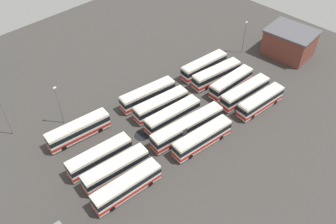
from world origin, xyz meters
TOP-DOWN VIEW (x-y plane):
  - ground_plane at (0.00, 0.00)m, footprint 113.45×113.45m
  - bus_row0_slot0 at (-17.44, -6.58)m, footprint 12.48×3.76m
  - bus_row0_slot1 at (-16.54, -2.53)m, footprint 12.27×4.09m
  - bus_row0_slot2 at (-16.82, 1.62)m, footprint 12.21×3.98m
  - bus_row0_slot4 at (-15.72, 9.74)m, footprint 12.61×4.16m
  - bus_row1_slot0 at (-0.61, -8.14)m, footprint 12.74×4.11m
  - bus_row1_slot1 at (-0.47, -4.23)m, footprint 16.07×4.74m
  - bus_row1_slot2 at (-0.18, 0.01)m, footprint 12.45×3.94m
  - bus_row1_slot3 at (0.41, 3.94)m, footprint 12.29×4.29m
  - bus_row1_slot4 at (0.67, 8.21)m, footprint 12.73×4.49m
  - bus_row2_slot0 at (15.78, -9.83)m, footprint 11.81×3.75m
  - bus_row2_slot1 at (15.86, -5.80)m, footprint 12.71×3.84m
  - bus_row2_slot2 at (16.50, -1.63)m, footprint 11.71×3.08m
  - bus_row2_slot3 at (16.56, 2.62)m, footprint 12.66×4.50m
  - bus_row2_slot4 at (17.04, 6.74)m, footprint 12.43×3.84m
  - depot_building at (37.86, -2.84)m, footprint 10.05×11.89m
  - lamp_post_near_entrance at (-15.73, 15.31)m, footprint 0.56×0.28m
  - lamp_post_mid_lot at (30.45, 5.55)m, footprint 0.56×0.28m
  - lamp_post_by_building at (-24.48, 19.69)m, footprint 0.56×0.28m
  - puddle_between_rows at (14.28, 8.85)m, footprint 3.03×3.03m
  - puddle_back_corner at (15.80, -3.69)m, footprint 3.75×3.75m
  - puddle_near_shelter at (-7.03, 1.64)m, footprint 2.94×2.94m
  - puddle_front_lane at (7.70, 9.86)m, footprint 4.39×4.39m

SIDE VIEW (x-z plane):
  - ground_plane at x=0.00m, z-range 0.00..0.00m
  - puddle_between_rows at x=14.28m, z-range 0.00..0.01m
  - puddle_back_corner at x=15.80m, z-range 0.00..0.01m
  - puddle_near_shelter at x=-7.03m, z-range 0.00..0.01m
  - puddle_front_lane at x=7.70m, z-range 0.00..0.01m
  - bus_row2_slot0 at x=15.78m, z-range 0.10..3.72m
  - bus_row2_slot2 at x=16.50m, z-range 0.10..3.72m
  - bus_row0_slot2 at x=-16.82m, z-range 0.10..3.72m
  - bus_row1_slot3 at x=0.41m, z-range 0.10..3.72m
  - bus_row0_slot1 at x=-16.54m, z-range 0.10..3.72m
  - bus_row2_slot4 at x=17.04m, z-range 0.10..3.72m
  - bus_row1_slot2 at x=-0.18m, z-range 0.10..3.72m
  - bus_row0_slot0 at x=-17.44m, z-range 0.10..3.72m
  - bus_row0_slot4 at x=-15.72m, z-range 0.10..3.72m
  - bus_row2_slot3 at x=16.56m, z-range 0.10..3.72m
  - bus_row1_slot4 at x=0.67m, z-range 0.10..3.72m
  - bus_row2_slot1 at x=15.86m, z-range 0.10..3.72m
  - bus_row1_slot0 at x=-0.61m, z-range 0.10..3.72m
  - bus_row1_slot1 at x=-0.47m, z-range 0.10..3.72m
  - depot_building at x=37.86m, z-range 0.02..6.74m
  - lamp_post_mid_lot at x=30.45m, z-range 0.42..8.99m
  - lamp_post_near_entrance at x=-15.73m, z-range 0.42..9.51m
  - lamp_post_by_building at x=-24.48m, z-range 0.42..9.82m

